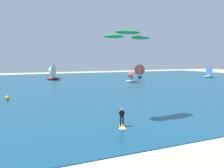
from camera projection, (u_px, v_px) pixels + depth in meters
name	position (u px, v px, depth m)	size (l,w,h in m)	color
ocean	(45.00, 86.00, 57.88)	(160.00, 90.00, 0.10)	navy
shoreline_foam	(164.00, 149.00, 17.43)	(99.44, 1.81, 0.01)	white
kitesurfer	(122.00, 120.00, 22.60)	(1.32, 2.01, 1.67)	yellow
kite	(128.00, 35.00, 26.37)	(5.82, 2.36, 0.86)	#198C3F
sailboat_mid_right	(140.00, 71.00, 81.81)	(4.09, 4.32, 4.81)	navy
sailboat_heeled_over	(51.00, 72.00, 72.40)	(4.68, 4.38, 5.20)	maroon
sailboat_mid_left	(130.00, 76.00, 65.24)	(3.22, 2.82, 3.62)	white
sailboat_center_horizon	(211.00, 72.00, 82.20)	(3.74, 3.21, 4.27)	silver
marker_buoy	(7.00, 98.00, 37.17)	(0.66, 0.66, 0.66)	yellow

